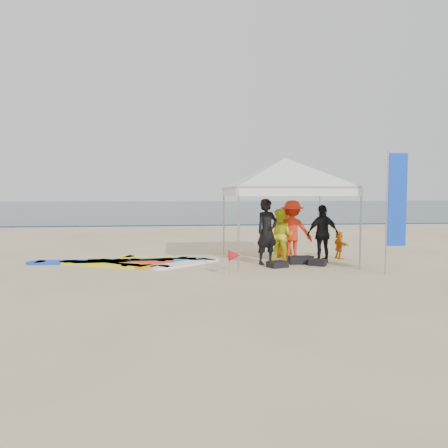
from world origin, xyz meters
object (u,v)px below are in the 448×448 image
person_orange_a (292,231)px  person_orange_b (283,233)px  person_seated (339,245)px  person_yellow (281,235)px  canopy_tent (285,158)px  person_black_a (267,232)px  surfboard_spread (131,262)px  marker_pennant (234,256)px  person_black_b (323,234)px  feather_flag (396,201)px

person_orange_a → person_orange_b: bearing=-64.6°
person_orange_b → person_seated: person_orange_b is taller
person_orange_a → person_seated: person_orange_a is taller
person_yellow → canopy_tent: (0.16, 0.19, 2.28)m
person_black_a → surfboard_spread: (-3.91, 0.64, -0.90)m
person_orange_b → surfboard_spread: person_orange_b is taller
person_yellow → person_orange_a: person_orange_a is taller
person_orange_a → canopy_tent: bearing=21.9°
person_black_a → marker_pennant: (-1.17, -1.59, -0.44)m
person_orange_a → surfboard_spread: person_orange_a is taller
canopy_tent → surfboard_spread: bearing=179.0°
person_yellow → marker_pennant: person_yellow is taller
person_seated → marker_pennant: size_ratio=1.34×
person_orange_b → person_black_b: bearing=113.5°
person_yellow → person_seated: person_yellow is taller
surfboard_spread → person_black_b: bearing=-5.0°
feather_flag → surfboard_spread: size_ratio=0.60×
feather_flag → person_black_a: bearing=146.8°
person_orange_b → surfboard_spread: 4.83m
person_orange_b → marker_pennant: (-1.98, -2.91, -0.28)m
person_black_b → person_orange_b: 1.47m
person_yellow → feather_flag: (2.37, -2.25, 1.04)m
person_yellow → person_black_b: bearing=27.2°
marker_pennant → surfboard_spread: size_ratio=0.12×
person_orange_b → canopy_tent: bearing=64.5°
person_black_b → marker_pennant: person_black_b is taller
person_orange_a → person_black_b: 0.92m
person_black_b → person_orange_b: person_black_b is taller
person_black_b → person_black_a: bearing=-3.7°
person_black_a → surfboard_spread: size_ratio=0.36×
canopy_tent → surfboard_spread: canopy_tent is taller
person_orange_a → person_seated: (1.58, 0.23, -0.48)m
person_black_a → person_black_b: (1.71, 0.16, -0.09)m
person_black_a → person_yellow: bearing=13.7°
person_black_b → person_seated: bearing=-148.8°
person_black_a → marker_pennant: bearing=-149.9°
person_black_a → surfboard_spread: 4.06m
person_orange_b → feather_flag: size_ratio=0.50×
person_yellow → person_black_b: 1.23m
person_yellow → feather_flag: size_ratio=0.51×
person_seated → canopy_tent: (-1.81, -0.24, 2.64)m
person_black_b → marker_pennant: size_ratio=2.66×
person_black_a → canopy_tent: bearing=17.0°
person_black_a → feather_flag: 3.54m
person_orange_a → person_orange_b: 0.76m
person_black_a → person_seated: 2.65m
person_black_a → person_black_b: bearing=-18.3°
person_orange_a → marker_pennant: size_ratio=2.86×
person_black_a → person_orange_a: person_black_a is taller
person_yellow → canopy_tent: 2.29m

